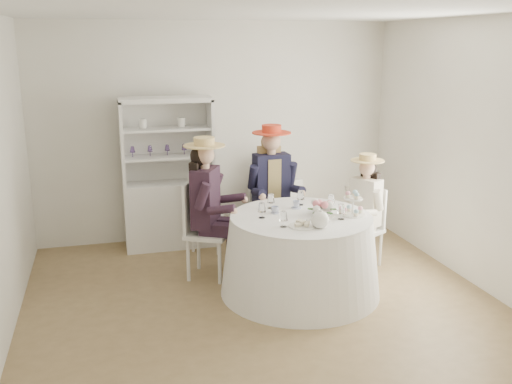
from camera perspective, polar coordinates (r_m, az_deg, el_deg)
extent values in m
plane|color=olive|center=(5.74, 0.27, -10.43)|extent=(4.50, 4.50, 0.00)
plane|color=white|center=(5.20, 0.30, 17.57)|extent=(4.50, 4.50, 0.00)
plane|color=silver|center=(7.23, -3.97, 6.03)|extent=(4.50, 0.00, 4.50)
plane|color=silver|center=(3.49, 9.08, -3.76)|extent=(4.50, 0.00, 4.50)
plane|color=silver|center=(6.28, 20.52, 3.79)|extent=(0.00, 4.50, 4.50)
cone|color=white|center=(5.72, 4.45, -6.32)|extent=(1.59, 1.59, 0.78)
cylinder|color=white|center=(5.59, 4.53, -2.49)|extent=(1.39, 1.39, 0.02)
cube|color=silver|center=(7.05, -8.61, -2.22)|extent=(1.15, 0.79, 0.81)
cube|color=silver|center=(7.02, -9.07, 5.23)|extent=(1.01, 0.45, 0.99)
cube|color=silver|center=(6.78, -9.07, 9.12)|extent=(1.15, 0.79, 0.05)
cube|color=silver|center=(6.81, -13.28, 4.73)|extent=(0.19, 0.39, 0.99)
cube|color=silver|center=(6.92, -4.59, 5.23)|extent=(0.19, 0.39, 0.99)
cube|color=silver|center=(6.87, -8.84, 3.52)|extent=(1.07, 0.72, 0.03)
cube|color=silver|center=(6.82, -8.95, 6.26)|extent=(1.07, 0.72, 0.03)
sphere|color=white|center=(6.92, -5.53, 4.30)|extent=(0.13, 0.13, 0.13)
cube|color=silver|center=(7.36, 1.95, -1.51)|extent=(0.64, 0.64, 0.76)
cylinder|color=black|center=(7.23, 1.99, 2.57)|extent=(0.35, 0.35, 0.31)
cube|color=silver|center=(6.07, -4.80, -4.16)|extent=(0.58, 0.58, 0.04)
cylinder|color=silver|center=(5.95, -3.65, -7.05)|extent=(0.04, 0.04, 0.47)
cylinder|color=silver|center=(6.26, -2.77, -5.92)|extent=(0.04, 0.04, 0.47)
cylinder|color=silver|center=(6.05, -6.80, -6.75)|extent=(0.04, 0.04, 0.47)
cylinder|color=silver|center=(6.35, -5.77, -5.65)|extent=(0.04, 0.04, 0.47)
cube|color=silver|center=(6.04, -6.60, -1.42)|extent=(0.22, 0.38, 0.54)
cube|color=black|center=(5.96, -5.08, -0.54)|extent=(0.37, 0.44, 0.62)
cube|color=black|center=(5.92, -3.90, -3.77)|extent=(0.39, 0.29, 0.13)
cylinder|color=black|center=(5.99, -2.46, -6.79)|extent=(0.11, 0.11, 0.49)
cylinder|color=black|center=(5.72, -5.36, -0.41)|extent=(0.21, 0.17, 0.29)
cube|color=black|center=(6.09, -3.39, -3.20)|extent=(0.39, 0.29, 0.13)
cylinder|color=black|center=(6.16, -1.99, -6.15)|extent=(0.11, 0.11, 0.49)
cylinder|color=black|center=(6.13, -4.08, 0.65)|extent=(0.21, 0.17, 0.29)
cylinder|color=#D8A889|center=(5.88, -5.15, 2.59)|extent=(0.10, 0.10, 0.09)
sphere|color=#D8A889|center=(5.85, -5.18, 3.72)|extent=(0.20, 0.20, 0.20)
sphere|color=black|center=(5.87, -5.62, 3.58)|extent=(0.20, 0.20, 0.20)
cube|color=black|center=(5.94, -5.91, 1.21)|extent=(0.20, 0.27, 0.41)
cylinder|color=tan|center=(5.84, -5.20, 4.64)|extent=(0.43, 0.43, 0.01)
cylinder|color=tan|center=(5.83, -5.21, 5.06)|extent=(0.21, 0.21, 0.09)
cube|color=silver|center=(6.61, 1.57, -2.39)|extent=(0.46, 0.46, 0.04)
cylinder|color=silver|center=(6.48, 0.60, -5.10)|extent=(0.04, 0.04, 0.48)
cylinder|color=silver|center=(6.60, 3.51, -4.77)|extent=(0.04, 0.04, 0.48)
cylinder|color=silver|center=(6.80, -0.34, -4.14)|extent=(0.04, 0.04, 0.48)
cylinder|color=silver|center=(6.91, 2.45, -3.84)|extent=(0.04, 0.04, 0.48)
cube|color=silver|center=(6.71, 1.03, 0.51)|extent=(0.42, 0.05, 0.55)
cube|color=black|center=(6.52, 1.53, 1.08)|extent=(0.41, 0.24, 0.64)
cube|color=tan|center=(6.52, 1.53, 1.08)|extent=(0.16, 0.25, 0.55)
cube|color=black|center=(6.44, 1.13, -2.05)|extent=(0.16, 0.38, 0.13)
cylinder|color=black|center=(6.40, 1.56, -5.25)|extent=(0.11, 0.11, 0.51)
cylinder|color=black|center=(6.40, -0.26, 1.51)|extent=(0.11, 0.19, 0.30)
cube|color=black|center=(6.50, 2.78, -1.89)|extent=(0.16, 0.38, 0.13)
cylinder|color=black|center=(6.47, 3.22, -5.06)|extent=(0.11, 0.11, 0.51)
cylinder|color=black|center=(6.54, 3.54, 1.79)|extent=(0.11, 0.19, 0.30)
cylinder|color=#D8A889|center=(6.45, 1.55, 4.02)|extent=(0.10, 0.10, 0.09)
sphere|color=#D8A889|center=(6.43, 1.56, 5.08)|extent=(0.21, 0.21, 0.21)
sphere|color=tan|center=(6.48, 1.41, 5.00)|extent=(0.21, 0.21, 0.21)
cube|color=tan|center=(6.56, 1.29, 2.84)|extent=(0.27, 0.10, 0.42)
cylinder|color=red|center=(6.42, 1.56, 5.95)|extent=(0.44, 0.44, 0.01)
cylinder|color=red|center=(6.41, 1.57, 6.34)|extent=(0.22, 0.22, 0.09)
cube|color=silver|center=(6.47, 10.65, -3.85)|extent=(0.49, 0.49, 0.04)
cylinder|color=silver|center=(6.51, 8.77, -5.59)|extent=(0.03, 0.03, 0.40)
cylinder|color=silver|center=(6.35, 10.84, -6.22)|extent=(0.03, 0.03, 0.40)
cylinder|color=silver|center=(6.73, 10.29, -4.97)|extent=(0.03, 0.03, 0.40)
cylinder|color=silver|center=(6.57, 12.33, -5.56)|extent=(0.03, 0.03, 0.40)
cube|color=silver|center=(6.53, 11.59, -1.48)|extent=(0.19, 0.32, 0.45)
cube|color=beige|center=(6.39, 10.88, -0.95)|extent=(0.31, 0.37, 0.53)
cube|color=beige|center=(6.41, 9.51, -3.29)|extent=(0.33, 0.25, 0.11)
cylinder|color=beige|center=(6.40, 8.72, -5.86)|extent=(0.09, 0.09, 0.42)
cylinder|color=beige|center=(6.45, 9.37, -0.15)|extent=(0.18, 0.15, 0.25)
cube|color=beige|center=(6.32, 10.69, -3.61)|extent=(0.33, 0.25, 0.11)
cylinder|color=beige|center=(6.31, 9.89, -6.22)|extent=(0.09, 0.09, 0.42)
cylinder|color=beige|center=(6.24, 12.11, -0.79)|extent=(0.18, 0.15, 0.25)
cylinder|color=#D8A889|center=(6.32, 11.01, 1.50)|extent=(0.08, 0.08, 0.07)
sphere|color=#D8A889|center=(6.29, 11.05, 2.38)|extent=(0.17, 0.17, 0.17)
sphere|color=black|center=(6.33, 11.26, 2.31)|extent=(0.17, 0.17, 0.17)
cube|color=black|center=(6.40, 11.33, 0.50)|extent=(0.17, 0.23, 0.34)
cylinder|color=tan|center=(6.28, 11.09, 3.11)|extent=(0.36, 0.36, 0.01)
cylinder|color=tan|center=(6.27, 11.10, 3.43)|extent=(0.18, 0.18, 0.07)
cube|color=silver|center=(6.88, -4.62, -2.12)|extent=(0.55, 0.55, 0.04)
cylinder|color=silver|center=(7.04, -2.88, -3.67)|extent=(0.04, 0.04, 0.44)
cylinder|color=silver|center=(7.15, -5.30, -3.42)|extent=(0.04, 0.04, 0.44)
cylinder|color=silver|center=(6.75, -3.83, -4.49)|extent=(0.04, 0.04, 0.44)
cylinder|color=silver|center=(6.87, -6.33, -4.21)|extent=(0.04, 0.04, 0.44)
cube|color=silver|center=(6.64, -5.25, -0.31)|extent=(0.34, 0.23, 0.50)
imported|color=white|center=(5.65, 1.91, -1.84)|extent=(0.10, 0.10, 0.06)
imported|color=white|center=(5.83, 4.06, -1.30)|extent=(0.10, 0.10, 0.07)
imported|color=white|center=(5.76, 6.32, -1.58)|extent=(0.10, 0.10, 0.07)
imported|color=white|center=(5.65, 6.66, -2.00)|extent=(0.25, 0.25, 0.05)
sphere|color=#DC6E7B|center=(5.62, 7.25, -1.34)|extent=(0.08, 0.08, 0.08)
sphere|color=white|center=(5.65, 6.90, -1.23)|extent=(0.08, 0.08, 0.08)
sphere|color=#DC6E7B|center=(5.65, 6.40, -1.22)|extent=(0.08, 0.08, 0.08)
sphere|color=white|center=(5.62, 6.04, -1.30)|extent=(0.08, 0.08, 0.08)
sphere|color=#DC6E7B|center=(5.57, 6.03, -1.44)|extent=(0.08, 0.08, 0.08)
sphere|color=white|center=(5.54, 6.38, -1.55)|extent=(0.08, 0.08, 0.08)
sphere|color=#DC6E7B|center=(5.54, 6.89, -1.57)|extent=(0.08, 0.08, 0.08)
sphere|color=white|center=(5.57, 7.25, -1.48)|extent=(0.08, 0.08, 0.08)
sphere|color=white|center=(5.24, 6.42, -2.77)|extent=(0.17, 0.17, 0.17)
cylinder|color=white|center=(5.27, 7.47, -2.58)|extent=(0.10, 0.03, 0.08)
cylinder|color=white|center=(5.21, 6.45, -1.88)|extent=(0.04, 0.04, 0.02)
cylinder|color=white|center=(5.27, 4.65, -3.41)|extent=(0.25, 0.25, 0.01)
cube|color=beige|center=(5.23, 4.22, -3.28)|extent=(0.06, 0.04, 0.03)
cube|color=beige|center=(5.26, 4.65, -3.05)|extent=(0.07, 0.05, 0.03)
cube|color=beige|center=(5.29, 5.07, -3.06)|extent=(0.07, 0.06, 0.03)
cube|color=beige|center=(5.29, 4.31, -2.94)|extent=(0.07, 0.07, 0.03)
cube|color=beige|center=(5.24, 5.09, -3.27)|extent=(0.06, 0.07, 0.03)
cylinder|color=white|center=(5.68, 9.60, -2.20)|extent=(0.25, 0.25, 0.01)
cylinder|color=white|center=(5.66, 9.64, -1.46)|extent=(0.02, 0.02, 0.17)
cylinder|color=white|center=(5.64, 9.67, -0.65)|extent=(0.19, 0.19, 0.01)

